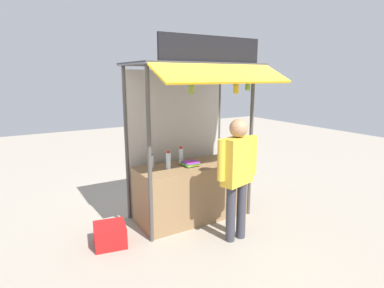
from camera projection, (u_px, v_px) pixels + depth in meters
ground_plane at (192, 217)px, 5.36m from camera, size 20.00×20.00×0.00m
stall_counter at (192, 191)px, 5.26m from camera, size 1.81×0.76×0.91m
stall_structure at (187, 113)px, 5.12m from camera, size 2.01×1.64×2.87m
water_bottle_back_right at (168, 160)px, 4.95m from camera, size 0.08×0.08×0.28m
water_bottle_far_right at (152, 162)px, 4.96m from camera, size 0.07×0.07×0.24m
water_bottle_right at (181, 155)px, 5.25m from camera, size 0.08×0.08×0.28m
magazine_stack_far_left at (241, 160)px, 5.36m from camera, size 0.23×0.31×0.06m
magazine_stack_back_left at (190, 164)px, 5.12m from camera, size 0.26×0.26×0.07m
banana_bunch_inner_left at (236, 89)px, 4.75m from camera, size 0.11×0.11×0.33m
banana_bunch_rightmost at (191, 89)px, 4.35m from camera, size 0.09×0.10×0.32m
banana_bunch_leftmost at (248, 86)px, 4.86m from camera, size 0.10×0.10×0.28m
vendor_person at (237, 169)px, 4.42m from camera, size 0.67×0.33×1.77m
plastic_crate at (110, 235)px, 4.45m from camera, size 0.50×0.50×0.30m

